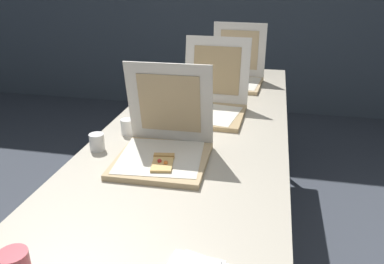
{
  "coord_description": "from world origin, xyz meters",
  "views": [
    {
      "loc": [
        0.33,
        -0.98,
        1.46
      ],
      "look_at": [
        0.02,
        0.5,
        0.82
      ],
      "focal_mm": 36.17,
      "sensor_mm": 36.0,
      "label": 1
    }
  ],
  "objects_px": {
    "table": "(196,137)",
    "cup_white_near_left": "(97,142)",
    "cup_white_mid": "(136,114)",
    "cup_white_near_center": "(128,127)",
    "pizza_box_back": "(235,76)",
    "pizza_box_middle": "(210,104)",
    "pizza_box_front": "(164,147)"
  },
  "relations": [
    {
      "from": "pizza_box_middle",
      "to": "pizza_box_back",
      "type": "relative_size",
      "value": 1.11
    },
    {
      "from": "pizza_box_back",
      "to": "pizza_box_front",
      "type": "bearing_deg",
      "value": -94.06
    },
    {
      "from": "table",
      "to": "cup_white_near_left",
      "type": "xyz_separation_m",
      "value": [
        -0.36,
        -0.32,
        0.08
      ]
    },
    {
      "from": "pizza_box_middle",
      "to": "cup_white_mid",
      "type": "distance_m",
      "value": 0.39
    },
    {
      "from": "table",
      "to": "cup_white_near_center",
      "type": "distance_m",
      "value": 0.33
    },
    {
      "from": "table",
      "to": "pizza_box_back",
      "type": "bearing_deg",
      "value": 83.21
    },
    {
      "from": "pizza_box_back",
      "to": "cup_white_near_center",
      "type": "distance_m",
      "value": 1.01
    },
    {
      "from": "pizza_box_front",
      "to": "cup_white_near_center",
      "type": "height_order",
      "value": "pizza_box_front"
    },
    {
      "from": "table",
      "to": "pizza_box_front",
      "type": "bearing_deg",
      "value": -99.99
    },
    {
      "from": "cup_white_mid",
      "to": "pizza_box_back",
      "type": "bearing_deg",
      "value": 61.86
    },
    {
      "from": "cup_white_mid",
      "to": "cup_white_near_center",
      "type": "bearing_deg",
      "value": -83.16
    },
    {
      "from": "table",
      "to": "cup_white_near_left",
      "type": "distance_m",
      "value": 0.49
    },
    {
      "from": "cup_white_near_left",
      "to": "pizza_box_front",
      "type": "bearing_deg",
      "value": -5.35
    },
    {
      "from": "pizza_box_middle",
      "to": "cup_white_near_center",
      "type": "xyz_separation_m",
      "value": [
        -0.33,
        -0.34,
        -0.02
      ]
    },
    {
      "from": "table",
      "to": "pizza_box_middle",
      "type": "height_order",
      "value": "pizza_box_middle"
    },
    {
      "from": "cup_white_mid",
      "to": "cup_white_near_center",
      "type": "height_order",
      "value": "same"
    },
    {
      "from": "table",
      "to": "cup_white_mid",
      "type": "xyz_separation_m",
      "value": [
        -0.31,
        0.04,
        0.08
      ]
    },
    {
      "from": "table",
      "to": "pizza_box_back",
      "type": "height_order",
      "value": "pizza_box_back"
    },
    {
      "from": "pizza_box_front",
      "to": "cup_white_near_center",
      "type": "bearing_deg",
      "value": 136.06
    },
    {
      "from": "pizza_box_front",
      "to": "pizza_box_middle",
      "type": "bearing_deg",
      "value": 79.1
    },
    {
      "from": "table",
      "to": "pizza_box_front",
      "type": "distance_m",
      "value": 0.36
    },
    {
      "from": "table",
      "to": "pizza_box_middle",
      "type": "relative_size",
      "value": 5.8
    },
    {
      "from": "pizza_box_middle",
      "to": "pizza_box_back",
      "type": "height_order",
      "value": "pizza_box_back"
    },
    {
      "from": "table",
      "to": "pizza_box_front",
      "type": "xyz_separation_m",
      "value": [
        -0.06,
        -0.35,
        0.1
      ]
    },
    {
      "from": "pizza_box_middle",
      "to": "cup_white_near_left",
      "type": "relative_size",
      "value": 6.03
    },
    {
      "from": "pizza_box_front",
      "to": "cup_white_near_left",
      "type": "distance_m",
      "value": 0.3
    },
    {
      "from": "cup_white_mid",
      "to": "cup_white_near_left",
      "type": "relative_size",
      "value": 1.0
    },
    {
      "from": "pizza_box_front",
      "to": "cup_white_near_center",
      "type": "xyz_separation_m",
      "value": [
        -0.23,
        0.21,
        -0.02
      ]
    },
    {
      "from": "cup_white_mid",
      "to": "pizza_box_middle",
      "type": "bearing_deg",
      "value": 26.01
    },
    {
      "from": "pizza_box_middle",
      "to": "cup_white_near_center",
      "type": "relative_size",
      "value": 6.03
    },
    {
      "from": "table",
      "to": "cup_white_near_left",
      "type": "bearing_deg",
      "value": -138.34
    },
    {
      "from": "pizza_box_back",
      "to": "cup_white_near_left",
      "type": "relative_size",
      "value": 5.44
    }
  ]
}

